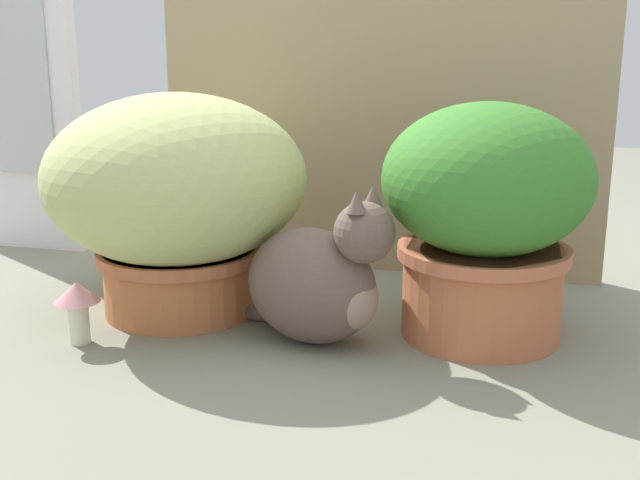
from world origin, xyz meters
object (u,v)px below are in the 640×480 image
(leafy_planter, at_px, (485,212))
(mushroom_ornament_red, at_px, (149,276))
(cat, at_px, (319,281))
(mushroom_ornament_pink, at_px, (77,301))
(grass_planter, at_px, (177,193))

(leafy_planter, relative_size, mushroom_ornament_red, 3.43)
(cat, bearing_deg, mushroom_ornament_red, 175.01)
(leafy_planter, bearing_deg, mushroom_ornament_red, -172.41)
(leafy_planter, xyz_separation_m, cat, (-0.29, -0.12, -0.12))
(leafy_planter, relative_size, cat, 1.21)
(leafy_planter, distance_m, mushroom_ornament_red, 0.67)
(leafy_planter, xyz_separation_m, mushroom_ornament_pink, (-0.72, -0.23, -0.16))
(grass_planter, xyz_separation_m, mushroom_ornament_pink, (-0.11, -0.22, -0.17))
(grass_planter, bearing_deg, mushroom_ornament_pink, -116.43)
(cat, bearing_deg, leafy_planter, 22.30)
(grass_planter, xyz_separation_m, cat, (0.33, -0.10, -0.13))
(grass_planter, xyz_separation_m, leafy_planter, (0.62, 0.02, -0.01))
(mushroom_ornament_pink, relative_size, mushroom_ornament_red, 0.92)
(grass_planter, height_order, cat, grass_planter)
(cat, xyz_separation_m, mushroom_ornament_red, (-0.36, 0.03, -0.03))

